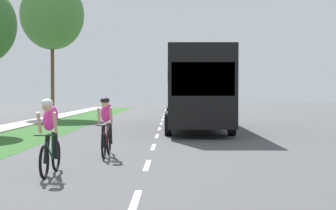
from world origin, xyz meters
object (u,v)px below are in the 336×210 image
Objects in this scene: bus_black at (196,86)px; street_tree_far at (52,15)px; cyclist_trailing at (106,126)px; cyclist_lead at (50,136)px; pickup_maroon at (181,101)px; sedan_white at (187,104)px.

bus_black is 1.23× the size of street_tree_far.
cyclist_trailing is 23.55m from street_tree_far.
street_tree_far is (-5.69, 24.85, 6.19)m from cyclist_lead.
cyclist_trailing is at bearing -105.35° from bus_black.
bus_black is (2.85, 10.39, 1.17)m from cyclist_trailing.
pickup_maroon reaches higher than cyclist_trailing.
pickup_maroon is (3.42, 39.45, 0.02)m from cyclist_lead.
bus_black is at bearing 74.95° from cyclist_lead.
bus_black is at bearing -90.29° from sedan_white.
cyclist_lead is 29.35m from sedan_white.
pickup_maroon is (-0.27, 10.34, 0.06)m from sedan_white.
bus_black reaches higher than pickup_maroon.
sedan_white is 0.46× the size of street_tree_far.
pickup_maroon is at bearing 85.04° from cyclist_lead.
cyclist_trailing is 10.84m from bus_black.
pickup_maroon is at bearing 90.43° from bus_black.
cyclist_trailing is at bearing 75.95° from cyclist_lead.
street_tree_far reaches higher than bus_black.
bus_black is 2.70× the size of sedan_white.
bus_black is at bearing -89.57° from pickup_maroon.
pickup_maroon is at bearing 58.01° from street_tree_far.
sedan_white is at bearing 83.58° from cyclist_trailing.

